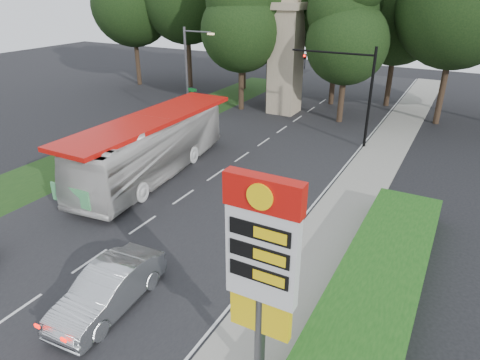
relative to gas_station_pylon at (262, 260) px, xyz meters
The scene contains 14 objects.
ground 10.41m from the gas_station_pylon, 167.77° to the right, with size 120.00×120.00×0.00m, color black.
road_surface 14.30m from the gas_station_pylon, 132.60° to the left, with size 14.00×80.00×0.02m, color black.
sidewalk_right 10.95m from the gas_station_pylon, 94.00° to the left, with size 3.00×80.00×0.12m, color gray.
grass_verge_left 25.01m from the gas_station_pylon, 139.44° to the left, with size 5.00×50.00×0.02m, color #193814.
hedge 7.49m from the gas_station_pylon, 69.05° to the left, with size 3.00×14.00×1.20m, color #184A13.
gas_station_pylon is the anchor object (origin of this frame).
traffic_signal_mast 22.29m from the gas_station_pylon, 99.09° to the left, with size 6.10×0.35×7.20m.
streetlight_signs 25.74m from the gas_station_pylon, 128.96° to the left, with size 2.75×0.98×8.00m.
monument 30.17m from the gas_station_pylon, 111.80° to the left, with size 3.00×3.00×10.05m.
tree_east_near 35.54m from the gas_station_pylon, 95.22° to the left, with size 8.12×8.12×15.95m.
tree_monument_left 31.28m from the gas_station_pylon, 119.37° to the left, with size 7.28×7.28×14.30m.
tree_monument_right 28.32m from the gas_station_pylon, 101.71° to the left, with size 6.72×6.72×13.20m.
transit_bus 16.89m from the gas_station_pylon, 139.55° to the left, with size 3.11×13.29×3.70m, color silver.
sedan_silver 7.29m from the gas_station_pylon, behind, with size 1.75×5.02×1.66m, color #ACB0B4.
Camera 1 is at (13.13, -6.44, 11.04)m, focal length 32.00 mm.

